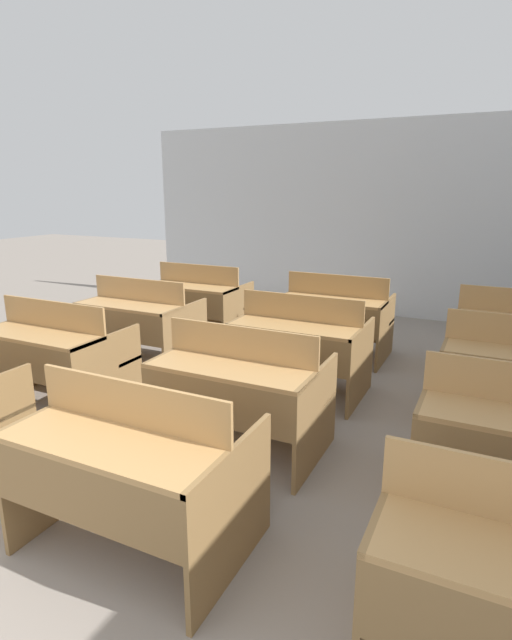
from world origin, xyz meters
TOP-DOWN VIEW (x-y plane):
  - wall_back at (0.00, 7.22)m, footprint 7.19×0.06m
  - bench_front_center at (0.20, 1.60)m, footprint 1.14×0.80m
  - bench_second_left at (-1.57, 2.74)m, footprint 1.14×0.80m
  - bench_second_center at (0.23, 2.73)m, footprint 1.14×0.80m
  - bench_third_left at (-1.60, 3.91)m, footprint 1.14×0.80m
  - bench_third_center at (0.23, 3.89)m, footprint 1.14×0.80m
  - bench_back_left at (-1.58, 5.04)m, footprint 1.14×0.80m
  - bench_back_center at (0.20, 5.06)m, footprint 1.14×0.80m

SIDE VIEW (x-z plane):
  - bench_front_center at x=0.20m, z-range 0.00..0.93m
  - bench_second_left at x=-1.57m, z-range 0.00..0.93m
  - bench_second_center at x=0.23m, z-range 0.00..0.93m
  - bench_third_left at x=-1.60m, z-range 0.00..0.93m
  - bench_third_center at x=0.23m, z-range 0.00..0.93m
  - bench_back_left at x=-1.58m, z-range 0.00..0.93m
  - bench_back_center at x=0.20m, z-range 0.00..0.93m
  - wall_back at x=0.00m, z-range 0.00..2.77m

